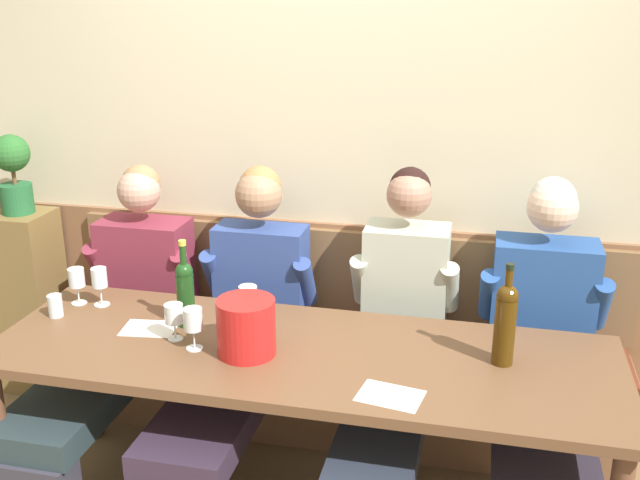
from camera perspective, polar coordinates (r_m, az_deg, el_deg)
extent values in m
cube|color=beige|center=(3.41, 2.32, 8.51)|extent=(6.80, 0.08, 2.80)
cube|color=brown|center=(3.65, 1.97, -6.01)|extent=(6.80, 0.03, 0.96)
cube|color=brown|center=(3.57, 1.20, -11.30)|extent=(2.65, 0.42, 0.44)
cube|color=maroon|center=(3.45, 1.23, -7.79)|extent=(2.59, 0.39, 0.05)
cube|color=brown|center=(3.52, 1.90, -2.79)|extent=(2.65, 0.04, 0.45)
cube|color=brown|center=(2.78, -1.49, -8.85)|extent=(2.35, 0.77, 0.04)
cylinder|color=brown|center=(3.17, -23.40, -14.60)|extent=(0.07, 0.07, 0.70)
cylinder|color=brown|center=(3.61, -17.56, -9.52)|extent=(0.07, 0.07, 0.70)
cylinder|color=brown|center=(3.21, 20.18, -13.71)|extent=(0.07, 0.07, 0.70)
cube|color=#27363C|center=(3.31, -17.17, -10.54)|extent=(0.35, 1.03, 0.11)
cube|color=maroon|center=(3.63, -13.29, -2.25)|extent=(0.42, 0.23, 0.49)
sphere|color=tan|center=(3.50, -13.85, 3.73)|extent=(0.20, 0.20, 0.20)
sphere|color=#99724D|center=(3.52, -13.70, 4.23)|extent=(0.18, 0.18, 0.18)
cylinder|color=maroon|center=(3.69, -16.72, -1.94)|extent=(0.08, 0.20, 0.27)
cylinder|color=maroon|center=(3.50, -10.38, -2.58)|extent=(0.08, 0.20, 0.27)
cube|color=#332537|center=(3.09, -7.55, -12.11)|extent=(0.35, 1.04, 0.11)
cube|color=#2F468B|center=(3.42, -4.54, -3.01)|extent=(0.42, 0.20, 0.50)
sphere|color=#A3795B|center=(3.28, -4.78, 3.54)|extent=(0.21, 0.21, 0.21)
sphere|color=#A47244|center=(3.30, -4.66, 4.09)|extent=(0.19, 0.19, 0.19)
cylinder|color=#2F468B|center=(3.45, -8.23, -2.61)|extent=(0.08, 0.20, 0.27)
cylinder|color=#2F468B|center=(3.32, -1.12, -3.27)|extent=(0.08, 0.20, 0.27)
cube|color=#282F3F|center=(2.94, 5.06, -13.72)|extent=(0.30, 1.03, 0.11)
cube|color=#B2B9A5|center=(3.28, 6.64, -3.59)|extent=(0.36, 0.23, 0.55)
sphere|color=#A27661|center=(3.14, 6.91, 3.50)|extent=(0.19, 0.19, 0.19)
sphere|color=black|center=(3.15, 6.98, 4.04)|extent=(0.18, 0.18, 0.18)
cylinder|color=#B2B9A5|center=(3.25, 3.19, -3.11)|extent=(0.08, 0.20, 0.27)
cylinder|color=#B2B9A5|center=(3.22, 9.98, -3.66)|extent=(0.08, 0.20, 0.27)
cube|color=#302A38|center=(2.94, 16.79, -14.60)|extent=(0.36, 1.03, 0.11)
cube|color=#254A8E|center=(3.29, 16.83, -4.53)|extent=(0.43, 0.22, 0.53)
sphere|color=beige|center=(3.14, 17.56, 2.42)|extent=(0.21, 0.21, 0.21)
sphere|color=beige|center=(3.15, 17.58, 3.00)|extent=(0.19, 0.19, 0.19)
cylinder|color=#254A8E|center=(3.22, 12.93, -4.15)|extent=(0.08, 0.20, 0.27)
cylinder|color=#254A8E|center=(3.26, 20.86, -4.68)|extent=(0.08, 0.20, 0.27)
cylinder|color=red|center=(2.71, -5.72, -6.71)|extent=(0.22, 0.22, 0.21)
cylinder|color=#422A08|center=(2.70, 14.08, -6.88)|extent=(0.08, 0.08, 0.25)
sphere|color=#422A08|center=(2.65, 14.32, -4.19)|extent=(0.08, 0.08, 0.08)
cylinder|color=#422A08|center=(2.63, 14.41, -3.11)|extent=(0.03, 0.03, 0.09)
cylinder|color=black|center=(2.61, 14.51, -2.00)|extent=(0.03, 0.03, 0.02)
cylinder|color=#1A4117|center=(2.96, -10.35, -4.59)|extent=(0.07, 0.07, 0.22)
sphere|color=#1A4117|center=(2.92, -10.48, -2.42)|extent=(0.07, 0.07, 0.07)
cylinder|color=#1A4117|center=(2.90, -10.55, -1.34)|extent=(0.03, 0.03, 0.10)
cylinder|color=gold|center=(2.88, -10.62, -0.22)|extent=(0.03, 0.03, 0.02)
cylinder|color=silver|center=(2.82, -9.68, -8.26)|extent=(0.06, 0.06, 0.00)
cylinder|color=silver|center=(2.80, -9.72, -7.53)|extent=(0.01, 0.01, 0.08)
cylinder|color=silver|center=(2.76, -9.81, -6.05)|extent=(0.07, 0.07, 0.08)
cylinder|color=#F0D08E|center=(2.78, -9.77, -6.67)|extent=(0.06, 0.06, 0.02)
cylinder|color=silver|center=(3.01, -5.53, -6.20)|extent=(0.07, 0.07, 0.00)
cylinder|color=silver|center=(2.99, -5.56, -5.53)|extent=(0.01, 0.01, 0.07)
cylinder|color=silver|center=(2.96, -5.60, -4.25)|extent=(0.07, 0.07, 0.07)
cylinder|color=silver|center=(2.90, -11.11, -7.50)|extent=(0.06, 0.06, 0.00)
cylinder|color=silver|center=(2.88, -11.16, -6.87)|extent=(0.01, 0.01, 0.07)
cylinder|color=silver|center=(2.86, -11.25, -5.60)|extent=(0.07, 0.07, 0.07)
cylinder|color=#E0E17A|center=(2.86, -11.22, -6.01)|extent=(0.06, 0.06, 0.03)
cylinder|color=silver|center=(3.32, -18.13, -4.64)|extent=(0.07, 0.07, 0.00)
cylinder|color=silver|center=(3.30, -18.20, -4.01)|extent=(0.01, 0.01, 0.08)
cylinder|color=silver|center=(3.27, -18.34, -2.77)|extent=(0.07, 0.07, 0.08)
cylinder|color=#F1D38B|center=(3.28, -18.30, -3.14)|extent=(0.06, 0.06, 0.03)
cylinder|color=silver|center=(3.27, -16.52, -4.80)|extent=(0.07, 0.07, 0.00)
cylinder|color=silver|center=(3.26, -16.59, -4.13)|extent=(0.01, 0.01, 0.08)
cylinder|color=silver|center=(3.23, -16.72, -2.79)|extent=(0.06, 0.06, 0.08)
cylinder|color=silver|center=(3.20, -19.81, -4.81)|extent=(0.06, 0.06, 0.09)
cube|color=white|center=(2.49, 5.45, -11.92)|extent=(0.23, 0.18, 0.00)
cube|color=white|center=(3.01, -13.06, -6.69)|extent=(0.23, 0.18, 0.00)
cube|color=brown|center=(4.10, -21.44, -4.45)|extent=(0.28, 0.28, 0.96)
cylinder|color=#215E33|center=(3.93, -22.40, 2.98)|extent=(0.16, 0.16, 0.15)
cylinder|color=brown|center=(3.90, -22.61, 4.60)|extent=(0.02, 0.02, 0.08)
sphere|color=#286229|center=(3.88, -22.83, 6.22)|extent=(0.18, 0.18, 0.18)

